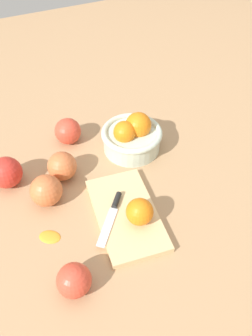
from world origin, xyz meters
The scene contains 11 objects.
ground_plane centered at (0.00, 0.00, 0.00)m, with size 2.40×2.40×0.00m, color tan.
bowl centered at (-0.12, 0.14, 0.05)m, with size 0.17×0.17×0.11m.
cutting_board centered at (0.10, 0.02, 0.01)m, with size 0.26×0.14×0.02m, color #DBB77F.
orange_on_board centered at (0.13, 0.04, 0.05)m, with size 0.06×0.06×0.06m, color orange.
knife centered at (0.08, -0.01, 0.02)m, with size 0.13×0.11×0.01m.
apple_front_left centered at (-0.13, -0.21, 0.04)m, with size 0.08×0.08×0.08m, color red.
apple_front_left_2 centered at (-0.10, -0.08, 0.04)m, with size 0.08×0.08×0.08m, color #CC6638.
apple_front_right centered at (0.22, -0.15, 0.04)m, with size 0.07×0.07×0.07m, color #D6422D.
apple_mid_left centered at (-0.23, -0.02, 0.04)m, with size 0.08×0.08×0.08m, color #D6422D.
apple_front_center centered at (-0.03, -0.14, 0.04)m, with size 0.08×0.08×0.08m, color #CC6638.
citrus_peel centered at (0.08, -0.17, 0.00)m, with size 0.05×0.04×0.01m, color orange.
Camera 1 is at (0.56, -0.20, 0.69)m, focal length 37.32 mm.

